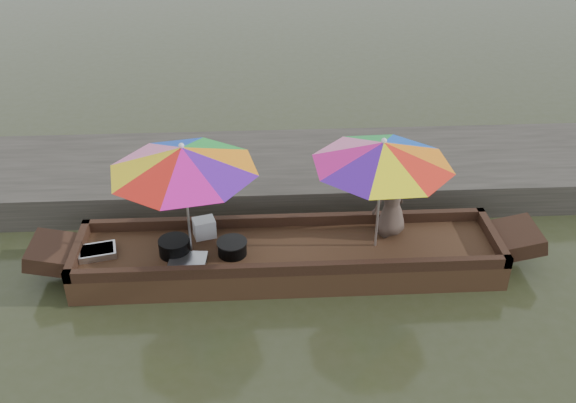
{
  "coord_description": "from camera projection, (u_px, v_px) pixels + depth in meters",
  "views": [
    {
      "loc": [
        -0.38,
        -6.8,
        5.23
      ],
      "look_at": [
        0.0,
        0.1,
        1.0
      ],
      "focal_mm": 40.0,
      "sensor_mm": 36.0,
      "label": 1
    }
  ],
  "objects": [
    {
      "name": "dock",
      "position": [
        281.0,
        173.0,
        10.29
      ],
      "size": [
        22.0,
        2.2,
        0.5
      ],
      "primitive_type": "cube",
      "color": "#2D2B26",
      "rests_on": "ground"
    },
    {
      "name": "water",
      "position": [
        288.0,
        269.0,
        8.54
      ],
      "size": [
        80.0,
        80.0,
        0.0
      ],
      "primitive_type": "plane",
      "color": "#2D331B",
      "rests_on": "ground"
    },
    {
      "name": "cooking_pot",
      "position": [
        174.0,
        247.0,
        8.2
      ],
      "size": [
        0.4,
        0.4,
        0.21
      ],
      "primitive_type": "cylinder",
      "color": "black",
      "rests_on": "boat_hull"
    },
    {
      "name": "charcoal_grill",
      "position": [
        232.0,
        248.0,
        8.21
      ],
      "size": [
        0.37,
        0.37,
        0.17
      ],
      "primitive_type": "cylinder",
      "color": "black",
      "rests_on": "boat_hull"
    },
    {
      "name": "umbrella_bow",
      "position": [
        187.0,
        200.0,
        7.9
      ],
      "size": [
        2.17,
        2.17,
        1.55
      ],
      "primitive_type": null,
      "rotation": [
        0.0,
        0.0,
        -0.2
      ],
      "color": "orange",
      "rests_on": "boat_hull"
    },
    {
      "name": "tray_scallop",
      "position": [
        188.0,
        260.0,
        8.09
      ],
      "size": [
        0.49,
        0.36,
        0.06
      ],
      "primitive_type": "cube",
      "rotation": [
        0.0,
        0.0,
        -0.08
      ],
      "color": "silver",
      "rests_on": "boat_hull"
    },
    {
      "name": "supply_bag",
      "position": [
        204.0,
        228.0,
        8.53
      ],
      "size": [
        0.33,
        0.29,
        0.26
      ],
      "primitive_type": "cube",
      "rotation": [
        0.0,
        0.0,
        0.28
      ],
      "color": "silver",
      "rests_on": "boat_hull"
    },
    {
      "name": "boat_hull",
      "position": [
        288.0,
        259.0,
        8.45
      ],
      "size": [
        5.51,
        1.2,
        0.35
      ],
      "primitive_type": "cube",
      "color": "#3D2416",
      "rests_on": "water"
    },
    {
      "name": "vendor",
      "position": [
        392.0,
        197.0,
        8.38
      ],
      "size": [
        0.65,
        0.59,
        1.11
      ],
      "primitive_type": "imported",
      "rotation": [
        0.0,
        0.0,
        3.71
      ],
      "color": "#483931",
      "rests_on": "boat_hull"
    },
    {
      "name": "tray_crayfish",
      "position": [
        97.0,
        252.0,
        8.21
      ],
      "size": [
        0.53,
        0.42,
        0.09
      ],
      "primitive_type": "cube",
      "rotation": [
        0.0,
        0.0,
        0.22
      ],
      "color": "silver",
      "rests_on": "boat_hull"
    },
    {
      "name": "umbrella_stern",
      "position": [
        379.0,
        195.0,
        8.01
      ],
      "size": [
        2.25,
        2.25,
        1.55
      ],
      "primitive_type": null,
      "rotation": [
        0.0,
        0.0,
        -0.35
      ],
      "color": "orange",
      "rests_on": "boat_hull"
    }
  ]
}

